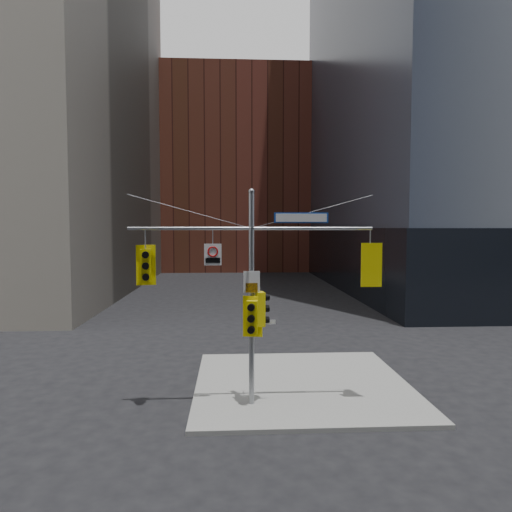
{
  "coord_description": "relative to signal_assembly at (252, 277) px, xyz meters",
  "views": [
    {
      "loc": [
        -0.65,
        -12.9,
        6.02
      ],
      "look_at": [
        0.15,
        2.0,
        5.1
      ],
      "focal_mm": 32.0,
      "sensor_mm": 36.0,
      "label": 1
    }
  ],
  "objects": [
    {
      "name": "ground",
      "position": [
        0.0,
        -1.99,
        -4.42
      ],
      "size": [
        160.0,
        160.0,
        0.0
      ],
      "primitive_type": "plane",
      "color": "black",
      "rests_on": "ground"
    },
    {
      "name": "regulatory_sign_pole",
      "position": [
        0.0,
        -0.11,
        -0.18
      ],
      "size": [
        0.54,
        0.06,
        0.7
      ],
      "rotation": [
        0.0,
        0.0,
        0.05
      ],
      "color": "silver",
      "rests_on": "ground"
    },
    {
      "name": "brick_midrise",
      "position": [
        0.0,
        56.01,
        9.58
      ],
      "size": [
        26.0,
        20.0,
        28.0
      ],
      "primitive_type": "cube",
      "color": "brown",
      "rests_on": "ground"
    },
    {
      "name": "signal_assembly",
      "position": [
        0.0,
        0.0,
        0.0
      ],
      "size": [
        8.0,
        0.8,
        7.3
      ],
      "color": "gray",
      "rests_on": "ground"
    },
    {
      "name": "traffic_light_pole_side",
      "position": [
        0.33,
        0.02,
        -1.08
      ],
      "size": [
        0.5,
        0.42,
        1.14
      ],
      "rotation": [
        0.0,
        0.0,
        1.83
      ],
      "color": "yellow",
      "rests_on": "ground"
    },
    {
      "name": "street_sign_blade",
      "position": [
        1.64,
        0.0,
        1.93
      ],
      "size": [
        1.79,
        0.06,
        0.35
      ],
      "rotation": [
        0.0,
        0.0,
        -0.01
      ],
      "color": "#11399C",
      "rests_on": "ground"
    },
    {
      "name": "street_blade_ew",
      "position": [
        0.45,
        0.01,
        -1.52
      ],
      "size": [
        0.69,
        0.05,
        0.14
      ],
      "rotation": [
        0.0,
        0.0,
        0.03
      ],
      "color": "silver",
      "rests_on": "ground"
    },
    {
      "name": "street_blade_ns",
      "position": [
        0.0,
        0.46,
        -1.53
      ],
      "size": [
        0.03,
        0.69,
        0.14
      ],
      "rotation": [
        0.0,
        0.0,
        -0.0
      ],
      "color": "#145926",
      "rests_on": "ground"
    },
    {
      "name": "traffic_light_east_arm",
      "position": [
        3.95,
        0.0,
        0.38
      ],
      "size": [
        0.69,
        0.55,
        1.45
      ],
      "rotation": [
        0.0,
        0.0,
        3.11
      ],
      "color": "yellow",
      "rests_on": "ground"
    },
    {
      "name": "sidewalk_corner",
      "position": [
        2.0,
        2.01,
        -4.34
      ],
      "size": [
        8.0,
        8.0,
        0.15
      ],
      "primitive_type": "cube",
      "color": "gray",
      "rests_on": "ground"
    },
    {
      "name": "regulatory_sign_arm",
      "position": [
        -1.26,
        -0.02,
        0.76
      ],
      "size": [
        0.57,
        0.07,
        0.71
      ],
      "rotation": [
        0.0,
        0.0,
        0.03
      ],
      "color": "silver",
      "rests_on": "ground"
    },
    {
      "name": "traffic_light_pole_front",
      "position": [
        0.0,
        -0.27,
        -1.3
      ],
      "size": [
        0.64,
        0.57,
        1.35
      ],
      "rotation": [
        0.0,
        0.0,
        -0.17
      ],
      "color": "yellow",
      "rests_on": "ground"
    },
    {
      "name": "traffic_light_west_arm",
      "position": [
        -3.44,
        0.01,
        0.38
      ],
      "size": [
        0.63,
        0.55,
        1.33
      ],
      "rotation": [
        0.0,
        0.0,
        0.16
      ],
      "color": "yellow",
      "rests_on": "ground"
    }
  ]
}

